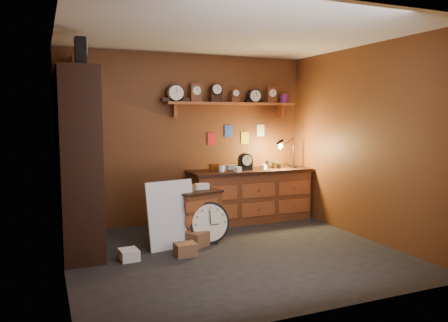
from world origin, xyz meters
The scene contains 11 objects.
floor centered at (0.00, 0.00, 0.00)m, with size 4.00×4.00×0.00m, color black.
room_shell centered at (0.04, 0.11, 1.72)m, with size 4.02×3.62×2.71m.
shelving_unit centered at (-1.79, 0.98, 1.25)m, with size 0.47×1.60×2.58m.
workbench centered at (0.96, 1.47, 0.47)m, with size 2.04×0.66×1.36m.
low_cabinet centered at (-0.21, 0.81, 0.38)m, with size 0.72×0.65×0.78m.
big_round_clock centered at (-0.12, 0.54, 0.28)m, with size 0.57×0.18×0.57m.
white_panel centered at (-0.64, 0.55, 0.00)m, with size 0.68×0.03×0.90m, color silver.
mini_fridge centered at (0.04, 1.39, 0.28)m, with size 0.70×0.72×0.56m.
floor_box_a centered at (-0.58, 0.15, 0.08)m, with size 0.26×0.22×0.16m, color brown.
floor_box_b centered at (-1.26, 0.26, 0.06)m, with size 0.21×0.26×0.13m, color white.
floor_box_c centered at (-0.31, 0.47, 0.10)m, with size 0.25×0.21×0.19m, color brown.
Camera 1 is at (-2.18, -4.88, 1.73)m, focal length 35.00 mm.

